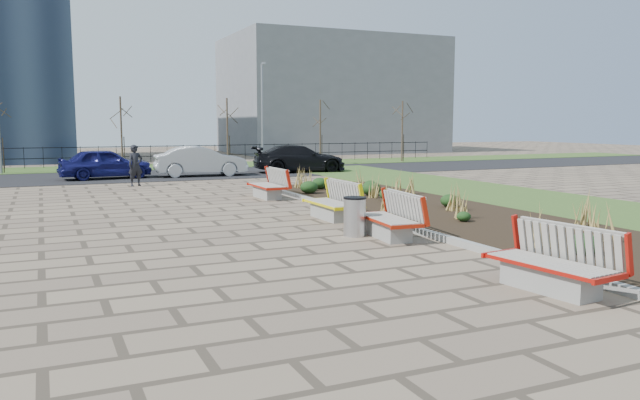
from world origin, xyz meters
name	(u,v)px	position (x,y,z in m)	size (l,w,h in m)	color
ground	(311,277)	(0.00, 0.00, 0.00)	(120.00, 120.00, 0.00)	#786652
planting_bed	(445,213)	(6.25, 5.00, 0.05)	(4.50, 18.00, 0.10)	black
planting_curb	(372,218)	(3.92, 5.00, 0.07)	(0.16, 18.00, 0.15)	gray
grass_verge_near	(571,206)	(11.00, 5.00, 0.02)	(5.00, 38.00, 0.04)	#33511E
grass_verge_far	(120,168)	(0.00, 28.00, 0.02)	(80.00, 5.00, 0.04)	#33511E
road	(134,176)	(0.00, 22.00, 0.01)	(80.00, 7.00, 0.02)	black
bench_a	(550,260)	(3.00, -2.32, 0.50)	(0.90, 2.10, 1.00)	#B0130B
bench_b	(387,216)	(3.00, 2.62, 0.50)	(0.90, 2.10, 1.00)	#AF200B
bench_c	(331,201)	(3.00, 5.67, 0.50)	(0.90, 2.10, 1.00)	#FFE90D
bench_d	(267,184)	(3.00, 10.88, 0.50)	(0.90, 2.10, 1.00)	red
litter_bin	(355,217)	(2.44, 3.15, 0.44)	(0.51, 0.51, 0.88)	#B2B2B7
pedestrian	(135,165)	(-0.57, 17.01, 0.85)	(0.62, 0.41, 1.70)	black
car_blue	(105,163)	(-1.39, 20.97, 0.72)	(1.66, 4.14, 1.41)	#141558
car_silver	(201,161)	(2.99, 20.62, 0.74)	(1.53, 4.40, 1.45)	#A3A7AB
car_black	(299,159)	(8.32, 20.96, 0.73)	(1.98, 4.86, 1.41)	black
tree_c	(121,133)	(0.00, 26.50, 2.04)	(1.40, 1.40, 4.00)	#4C3D2D
tree_d	(227,132)	(6.00, 26.50, 2.04)	(1.40, 1.40, 4.00)	#4C3D2D
tree_e	(320,132)	(12.00, 26.50, 2.04)	(1.40, 1.40, 4.00)	#4C3D2D
tree_f	(402,131)	(18.00, 26.50, 2.04)	(1.40, 1.40, 4.00)	#4C3D2D
lamp_east	(262,115)	(8.00, 26.00, 3.04)	(0.24, 0.60, 6.00)	gray
railing_fence	(116,156)	(0.00, 29.50, 0.64)	(44.00, 0.10, 1.20)	black
building_grey	(331,96)	(20.00, 42.00, 5.00)	(18.00, 12.00, 10.00)	slate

